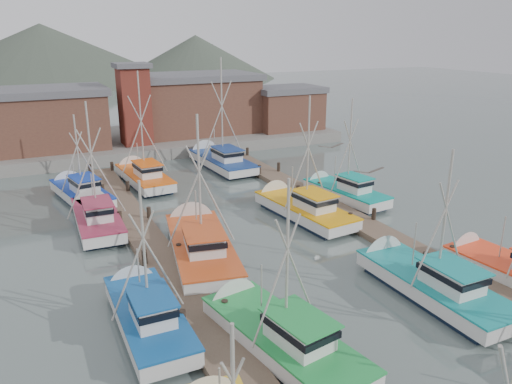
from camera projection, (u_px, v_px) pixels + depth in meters
name	position (u px, v px, depth m)	size (l,w,h in m)	color
ground	(313.00, 278.00, 27.17)	(260.00, 260.00, 0.00)	#475553
dock_left	(167.00, 270.00, 27.70)	(2.30, 46.00, 1.50)	#503C31
dock_right	(370.00, 229.00, 33.46)	(2.30, 46.00, 1.50)	#503C31
quay	(147.00, 141.00, 58.75)	(44.00, 16.00, 1.20)	gray
shed_left	(43.00, 118.00, 51.36)	(12.72, 8.48, 6.20)	brown
shed_center	(194.00, 103.00, 59.96)	(14.84, 9.54, 6.90)	brown
shed_right	(286.00, 107.00, 62.18)	(8.48, 6.36, 5.20)	brown
lookout_tower	(134.00, 104.00, 52.97)	(3.60, 3.60, 8.50)	maroon
distant_hills	(16.00, 85.00, 127.16)	(175.00, 140.00, 42.00)	#424C3F
boat_4	(275.00, 333.00, 21.03)	(4.27, 9.39, 8.44)	black
boat_5	(425.00, 281.00, 25.46)	(3.50, 9.40, 8.55)	black
boat_6	(146.00, 312.00, 22.62)	(3.22, 8.34, 7.76)	black
boat_8	(200.00, 244.00, 29.96)	(5.15, 10.85, 9.59)	black
boat_9	(300.00, 208.00, 36.09)	(3.89, 9.65, 9.61)	black
boat_10	(96.00, 217.00, 34.29)	(3.82, 8.82, 9.39)	black
boat_11	(342.00, 191.00, 39.78)	(3.56, 8.40, 8.75)	black
boat_12	(142.00, 176.00, 43.98)	(4.16, 9.24, 10.56)	black
boat_13	(219.00, 160.00, 49.44)	(4.62, 10.41, 11.57)	black
boat_14	(80.00, 192.00, 39.61)	(4.21, 8.89, 7.63)	black
gull_near	(369.00, 172.00, 21.68)	(1.54, 0.61, 0.24)	gray
gull_far	(331.00, 147.00, 25.91)	(1.55, 0.63, 0.24)	gray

